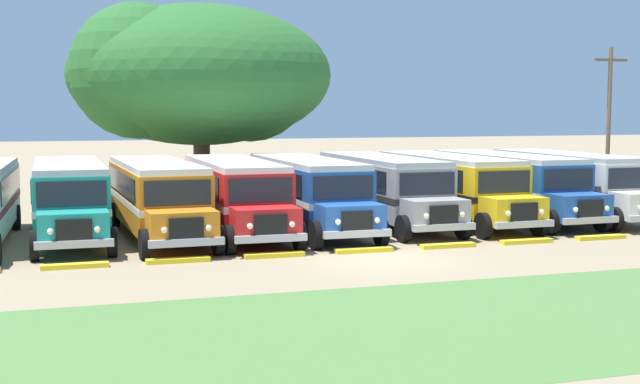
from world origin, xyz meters
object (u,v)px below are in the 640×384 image
parked_bus_slot_2 (157,195)px  parked_bus_slot_3 (235,192)px  broad_shade_tree (197,75)px  utility_pole (609,123)px  parked_bus_slot_7 (509,183)px  parked_bus_slot_8 (570,181)px  parked_bus_slot_6 (450,185)px  parked_bus_slot_1 (69,196)px  parked_bus_slot_4 (308,190)px  parked_bus_slot_5 (383,186)px

parked_bus_slot_2 → parked_bus_slot_3: (3.00, 0.03, 0.00)m
broad_shade_tree → utility_pole: size_ratio=1.80×
parked_bus_slot_7 → parked_bus_slot_8: same height
parked_bus_slot_7 → parked_bus_slot_2: bearing=-88.6°
parked_bus_slot_6 → parked_bus_slot_1: bearing=-92.1°
parked_bus_slot_4 → parked_bus_slot_7: same height
parked_bus_slot_1 → parked_bus_slot_6: (15.64, -0.27, 0.00)m
parked_bus_slot_6 → parked_bus_slot_7: 2.99m
parked_bus_slot_1 → parked_bus_slot_4: 9.17m
parked_bus_slot_2 → parked_bus_slot_7: bearing=90.8°
parked_bus_slot_5 → broad_shade_tree: bearing=-151.6°
parked_bus_slot_6 → broad_shade_tree: (-8.89, 11.05, 4.99)m
utility_pole → parked_bus_slot_7: bearing=-164.2°
parked_bus_slot_4 → parked_bus_slot_8: size_ratio=1.00×
parked_bus_slot_4 → broad_shade_tree: bearing=-167.8°
parked_bus_slot_4 → parked_bus_slot_6: size_ratio=1.00×
parked_bus_slot_3 → broad_shade_tree: (0.58, 11.50, 4.99)m
parked_bus_slot_8 → broad_shade_tree: broad_shade_tree is taller
parked_bus_slot_6 → broad_shade_tree: bearing=-142.3°
parked_bus_slot_6 → parked_bus_slot_7: bearing=93.0°
parked_bus_slot_3 → broad_shade_tree: 12.55m
parked_bus_slot_3 → parked_bus_slot_1: bearing=-95.9°
parked_bus_slot_3 → parked_bus_slot_6: (9.46, 0.45, 0.00)m
parked_bus_slot_6 → parked_bus_slot_7: (2.98, 0.22, 0.00)m
parked_bus_slot_3 → broad_shade_tree: broad_shade_tree is taller
utility_pole → parked_bus_slot_3: bearing=-172.5°
parked_bus_slot_2 → utility_pole: size_ratio=1.41×
parked_bus_slot_4 → parked_bus_slot_2: bearing=-88.6°
parked_bus_slot_8 → parked_bus_slot_3: bearing=-87.3°
parked_bus_slot_5 → parked_bus_slot_7: size_ratio=1.00×
broad_shade_tree → parked_bus_slot_4: bearing=-78.1°
utility_pole → parked_bus_slot_6: bearing=-167.8°
parked_bus_slot_3 → parked_bus_slot_6: bearing=93.5°
parked_bus_slot_5 → parked_bus_slot_8: 8.99m
parked_bus_slot_8 → utility_pole: 4.69m
parked_bus_slot_4 → parked_bus_slot_5: 3.51m
parked_bus_slot_1 → broad_shade_tree: broad_shade_tree is taller
parked_bus_slot_3 → parked_bus_slot_7: same height
parked_bus_slot_3 → utility_pole: (18.84, 2.48, 2.54)m
parked_bus_slot_6 → utility_pole: size_ratio=1.40×
parked_bus_slot_7 → parked_bus_slot_4: bearing=-87.6°
parked_bus_slot_7 → parked_bus_slot_8: size_ratio=1.00×
parked_bus_slot_4 → parked_bus_slot_8: (12.45, 0.41, 0.00)m
parked_bus_slot_5 → utility_pole: 12.79m
parked_bus_slot_2 → utility_pole: 22.13m
parked_bus_slot_6 → parked_bus_slot_7: size_ratio=1.00×
parked_bus_slot_6 → utility_pole: (9.38, 2.03, 2.54)m
broad_shade_tree → utility_pole: bearing=-26.3°
parked_bus_slot_8 → parked_bus_slot_1: bearing=-89.7°
parked_bus_slot_7 → parked_bus_slot_1: bearing=-91.3°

